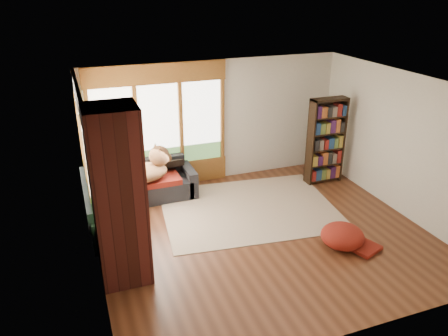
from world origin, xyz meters
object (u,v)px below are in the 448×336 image
object	(u,v)px
sectional_sofa	(133,194)
bookshelf	(326,141)
pouf	(342,235)
area_rug	(249,208)
dog_tan	(146,164)
brick_chimney	(119,197)
dog_brindle	(116,190)

from	to	relation	value
sectional_sofa	bookshelf	bearing A→B (deg)	-2.76
bookshelf	pouf	bearing A→B (deg)	-114.94
area_rug	dog_tan	xyz separation A→B (m)	(-1.75, 0.93, 0.82)
area_rug	bookshelf	bearing A→B (deg)	16.92
area_rug	pouf	xyz separation A→B (m)	(0.93, -1.71, 0.20)
sectional_sofa	area_rug	xyz separation A→B (m)	(2.08, -0.78, -0.30)
brick_chimney	bookshelf	world-z (taller)	brick_chimney
dog_tan	dog_brindle	world-z (taller)	dog_tan
dog_brindle	bookshelf	bearing A→B (deg)	-113.26
bookshelf	dog_tan	world-z (taller)	bookshelf
sectional_sofa	pouf	world-z (taller)	sectional_sofa
bookshelf	dog_tan	xyz separation A→B (m)	(-3.77, 0.31, -0.10)
sectional_sofa	brick_chimney	bearing A→B (deg)	-102.71
brick_chimney	area_rug	world-z (taller)	brick_chimney
brick_chimney	dog_brindle	size ratio (longest dim) A/B	3.33
pouf	dog_brindle	distance (m)	3.91
area_rug	dog_tan	bearing A→B (deg)	152.13
bookshelf	area_rug	bearing A→B (deg)	-163.08
pouf	dog_brindle	world-z (taller)	dog_brindle
pouf	area_rug	bearing A→B (deg)	118.51
brick_chimney	dog_brindle	world-z (taller)	brick_chimney
sectional_sofa	area_rug	world-z (taller)	sectional_sofa
sectional_sofa	dog_brindle	distance (m)	0.80
sectional_sofa	dog_tan	size ratio (longest dim) A/B	1.98
pouf	dog_brindle	xyz separation A→B (m)	(-3.36, 1.92, 0.52)
dog_brindle	dog_tan	bearing A→B (deg)	-71.72
brick_chimney	dog_tan	size ratio (longest dim) A/B	2.33
area_rug	dog_brindle	distance (m)	2.54
dog_tan	dog_brindle	size ratio (longest dim) A/B	1.43
area_rug	bookshelf	xyz separation A→B (m)	(2.01, 0.61, 0.92)
dog_brindle	pouf	bearing A→B (deg)	-148.24
dog_tan	brick_chimney	bearing A→B (deg)	-118.53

